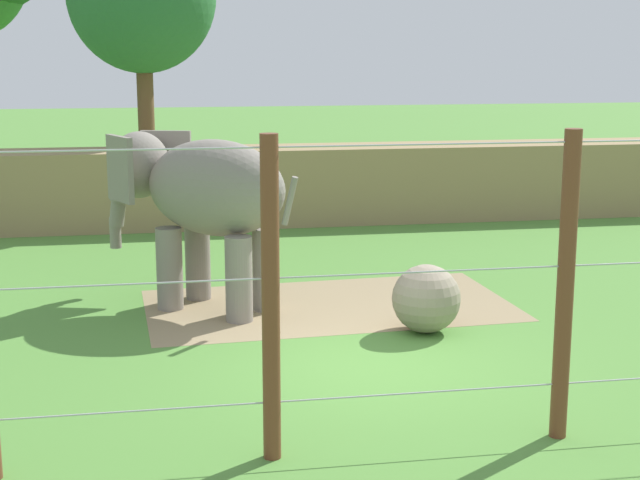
# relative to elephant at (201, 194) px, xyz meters

# --- Properties ---
(ground_plane) EXTENTS (120.00, 120.00, 0.00)m
(ground_plane) POSITION_rel_elephant_xyz_m (2.16, -3.46, -1.98)
(ground_plane) COLOR #518938
(dirt_patch) EXTENTS (6.49, 3.80, 0.01)m
(dirt_patch) POSITION_rel_elephant_xyz_m (2.16, -0.29, -1.97)
(dirt_patch) COLOR #937F5B
(dirt_patch) RESTS_ON ground
(embankment_wall) EXTENTS (36.00, 1.80, 1.94)m
(embankment_wall) POSITION_rel_elephant_xyz_m (2.16, 7.78, -1.01)
(embankment_wall) COLOR #997F56
(embankment_wall) RESTS_ON ground
(elephant) EXTENTS (3.47, 3.23, 2.99)m
(elephant) POSITION_rel_elephant_xyz_m (0.00, 0.00, 0.00)
(elephant) COLOR gray
(elephant) RESTS_ON ground
(enrichment_ball) EXTENTS (1.09, 1.09, 1.09)m
(enrichment_ball) POSITION_rel_elephant_xyz_m (3.39, -2.09, -1.43)
(enrichment_ball) COLOR gray
(enrichment_ball) RESTS_ON ground
(cable_fence) EXTENTS (10.38, 0.20, 3.56)m
(cable_fence) POSITION_rel_elephant_xyz_m (2.12, -6.29, -0.19)
(cable_fence) COLOR brown
(cable_fence) RESTS_ON ground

